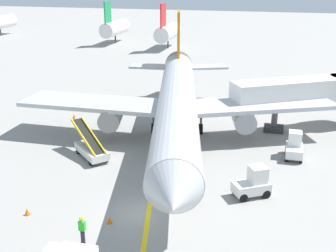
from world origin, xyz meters
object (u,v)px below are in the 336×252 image
at_px(airliner, 177,103).
at_px(jet_bridge, 307,92).
at_px(baggage_tug_near_wing, 294,146).
at_px(safety_cone_nose_right, 27,212).
at_px(ground_crew_marshaller, 82,229).
at_px(safety_cone_nose_left, 74,116).
at_px(baggage_tug_by_cargo_door, 253,183).
at_px(safety_cone_wingtip_left, 110,220).
at_px(belt_loader_forward_hold, 91,148).

xyz_separation_m(airliner, jet_bridge, (11.03, 6.04, 0.12)).
height_order(baggage_tug_near_wing, safety_cone_nose_right, baggage_tug_near_wing).
distance_m(ground_crew_marshaller, safety_cone_nose_left, 22.04).
distance_m(baggage_tug_near_wing, baggage_tug_by_cargo_door, 7.79).
bearing_deg(safety_cone_wingtip_left, baggage_tug_by_cargo_door, 34.75).
relative_size(ground_crew_marshaller, safety_cone_nose_left, 3.86).
distance_m(airliner, baggage_tug_by_cargo_door, 11.67).
height_order(belt_loader_forward_hold, ground_crew_marshaller, belt_loader_forward_hold).
distance_m(jet_bridge, baggage_tug_near_wing, 7.92).
height_order(belt_loader_forward_hold, safety_cone_nose_left, belt_loader_forward_hold).
bearing_deg(belt_loader_forward_hold, safety_cone_nose_left, 124.34).
bearing_deg(belt_loader_forward_hold, safety_cone_nose_right, -90.84).
bearing_deg(baggage_tug_near_wing, baggage_tug_by_cargo_door, -110.34).
bearing_deg(airliner, safety_cone_nose_right, -111.75).
xyz_separation_m(baggage_tug_near_wing, belt_loader_forward_hold, (-15.84, -4.27, -0.15)).
distance_m(baggage_tug_by_cargo_door, safety_cone_nose_right, 14.59).
relative_size(belt_loader_forward_hold, safety_cone_wingtip_left, 10.27).
xyz_separation_m(baggage_tug_near_wing, safety_cone_wingtip_left, (-10.72, -12.86, -0.71)).
relative_size(baggage_tug_by_cargo_door, belt_loader_forward_hold, 0.60).
xyz_separation_m(baggage_tug_near_wing, safety_cone_nose_right, (-15.97, -13.35, -0.71)).
relative_size(baggage_tug_near_wing, ground_crew_marshaller, 1.41).
height_order(ground_crew_marshaller, safety_cone_wingtip_left, ground_crew_marshaller).
bearing_deg(airliner, baggage_tug_by_cargo_door, -49.64).
height_order(airliner, jet_bridge, airliner).
distance_m(jet_bridge, baggage_tug_by_cargo_door, 15.39).
bearing_deg(jet_bridge, safety_cone_nose_left, -172.14).
height_order(baggage_tug_by_cargo_door, safety_cone_wingtip_left, baggage_tug_by_cargo_door).
xyz_separation_m(jet_bridge, baggage_tug_by_cargo_door, (-3.65, -14.72, -2.62)).
distance_m(belt_loader_forward_hold, safety_cone_nose_right, 9.10).
relative_size(safety_cone_nose_left, safety_cone_wingtip_left, 1.00).
xyz_separation_m(belt_loader_forward_hold, safety_cone_nose_left, (-5.85, 8.56, -0.56)).
bearing_deg(safety_cone_nose_left, baggage_tug_near_wing, -11.20).
relative_size(baggage_tug_near_wing, safety_cone_nose_right, 5.46).
distance_m(baggage_tug_near_wing, safety_cone_nose_right, 20.82).
relative_size(airliner, baggage_tug_near_wing, 14.56).
distance_m(safety_cone_nose_left, safety_cone_nose_right, 18.54).
bearing_deg(baggage_tug_by_cargo_door, belt_loader_forward_hold, 166.96).
bearing_deg(baggage_tug_near_wing, ground_crew_marshaller, -126.81).
xyz_separation_m(baggage_tug_by_cargo_door, safety_cone_nose_left, (-18.98, 11.60, -0.71)).
xyz_separation_m(airliner, safety_cone_nose_left, (-11.59, 2.92, -3.20)).
xyz_separation_m(jet_bridge, baggage_tug_near_wing, (-0.94, -7.42, -2.62)).
bearing_deg(airliner, safety_cone_nose_left, 165.88).
bearing_deg(baggage_tug_by_cargo_door, jet_bridge, 76.09).
height_order(baggage_tug_by_cargo_door, safety_cone_nose_left, baggage_tug_by_cargo_door).
relative_size(airliner, safety_cone_wingtip_left, 79.54).
relative_size(belt_loader_forward_hold, ground_crew_marshaller, 2.66).
bearing_deg(safety_cone_nose_left, baggage_tug_by_cargo_door, -31.44).
height_order(airliner, safety_cone_wingtip_left, airliner).
relative_size(jet_bridge, safety_cone_nose_left, 27.94).
bearing_deg(baggage_tug_near_wing, safety_cone_nose_left, 168.80).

